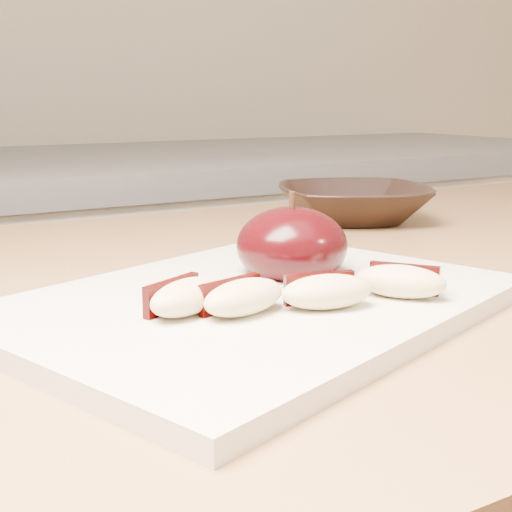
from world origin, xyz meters
TOP-DOWN VIEW (x-y plane):
  - cutting_board at (0.05, 0.41)m, footprint 0.38×0.33m
  - apple_half at (0.10, 0.45)m, footprint 0.08×0.08m
  - apple_wedge_a at (-0.00, 0.40)m, footprint 0.06×0.05m
  - apple_wedge_b at (0.02, 0.38)m, footprint 0.06×0.04m
  - apple_wedge_c at (0.07, 0.36)m, footprint 0.06×0.04m
  - apple_wedge_d at (0.13, 0.36)m, footprint 0.06×0.06m
  - bowl at (0.32, 0.65)m, footprint 0.22×0.22m

SIDE VIEW (x-z plane):
  - cutting_board at x=0.05m, z-range 0.90..0.91m
  - bowl at x=0.32m, z-range 0.90..0.94m
  - apple_wedge_a at x=0.00m, z-range 0.91..0.93m
  - apple_wedge_b at x=0.02m, z-range 0.91..0.93m
  - apple_wedge_c at x=0.07m, z-range 0.91..0.93m
  - apple_wedge_d at x=0.13m, z-range 0.91..0.93m
  - apple_half at x=0.10m, z-range 0.90..0.97m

